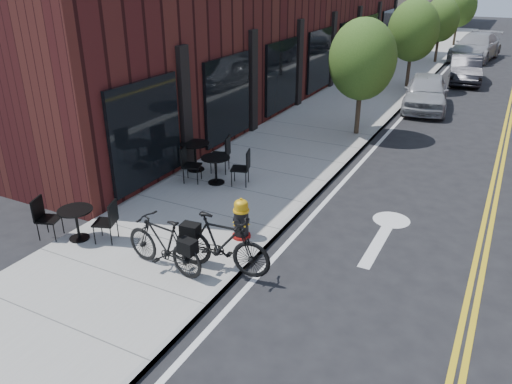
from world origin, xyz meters
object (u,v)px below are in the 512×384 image
Objects in this scene: fire_hydrant at (241,219)px; parked_car_b at (465,69)px; bicycle_right at (221,244)px; bistro_set_b at (216,166)px; parked_car_c at (476,47)px; bistro_set_a at (76,220)px; bistro_set_c at (195,153)px; bicycle_left at (164,244)px; parked_car_a at (426,92)px.

fire_hydrant is 19.40m from parked_car_b.
bicycle_right is 1.08× the size of bistro_set_b.
bicycle_right is at bearing -75.10° from bistro_set_b.
parked_car_c reaches higher than parked_car_b.
fire_hydrant is 3.01m from bistro_set_b.
bistro_set_a is (-3.00, -1.64, 0.02)m from fire_hydrant.
parked_car_c reaches higher than bistro_set_a.
bistro_set_b is (-2.30, 3.53, -0.11)m from bicycle_right.
fire_hydrant is 4.09m from bistro_set_c.
bicycle_left is 14.89m from parked_car_a.
bicycle_right is 14.35m from parked_car_a.
parked_car_a is 6.30m from parked_car_b.
parked_car_b is (5.20, 16.50, 0.04)m from bistro_set_c.
fire_hydrant is at bearing -103.80° from parked_car_a.
parked_car_b is (0.80, 6.25, -0.04)m from parked_car_a.
bistro_set_c is at bearing 33.48° from bicycle_right.
bicycle_left is 1.07× the size of bistro_set_a.
parked_car_c is at bearing 74.19° from fire_hydrant.
bicycle_right reaches higher than bicycle_left.
bicycle_right is 28.07m from parked_car_c.
bistro_set_a is (-2.31, 0.09, -0.09)m from bicycle_left.
bistro_set_c is 0.47× the size of parked_car_a.
parked_car_b is at bearing -80.40° from parked_car_c.
parked_car_c reaches higher than bicycle_right.
bicycle_left is at bearing -87.57° from parked_car_c.
bistro_set_a is 0.86× the size of bistro_set_c.
bicycle_left is at bearing 108.18° from bicycle_right.
fire_hydrant is 0.22× the size of parked_car_a.
bicycle_right reaches higher than bistro_set_c.
bicycle_right is 4.21m from bistro_set_b.
bicycle_right is (0.30, -1.29, 0.15)m from fire_hydrant.
parked_car_c is at bearing 83.96° from parked_car_b.
parked_car_a reaches higher than bistro_set_c.
bicycle_right is at bearing -103.17° from parked_car_b.
parked_car_a is (1.40, 13.02, 0.16)m from fire_hydrant.
bicycle_left is 0.92× the size of bistro_set_c.
bistro_set_b is at bearing -155.55° from bicycle_left.
bicycle_left is 1.01× the size of bistro_set_b.
bistro_set_a is 0.40× the size of parked_car_a.
parked_car_a is (4.40, 14.66, 0.14)m from bistro_set_a.
parked_car_b is at bearing 55.79° from bistro_set_a.
bicycle_left is 21.20m from parked_car_b.
parked_car_c is at bearing 61.44° from bistro_set_c.
parked_car_c is (4.96, 23.97, 0.16)m from bistro_set_c.
parked_car_a is (1.10, 14.31, 0.01)m from bicycle_right.
parked_car_b is (2.20, 19.27, 0.13)m from fire_hydrant.
bistro_set_a is at bearing -85.95° from bicycle_left.
parked_car_b reaches higher than bistro_set_c.
bistro_set_c is (-3.00, 2.77, 0.09)m from fire_hydrant.
fire_hydrant is at bearing -104.40° from parked_car_b.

